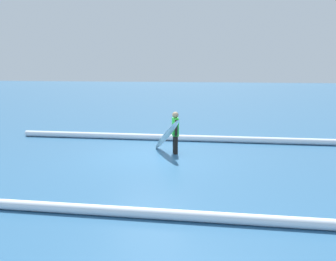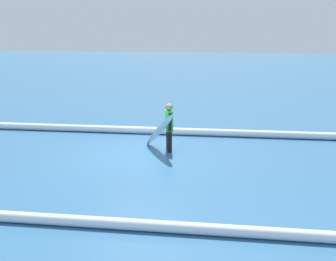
% 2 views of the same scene
% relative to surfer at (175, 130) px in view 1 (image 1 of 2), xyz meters
% --- Properties ---
extents(ground_plane, '(153.90, 153.90, 0.00)m').
position_rel_surfer_xyz_m(ground_plane, '(0.73, 0.61, -0.80)').
color(ground_plane, '#2B5C85').
extents(surfer, '(0.30, 0.56, 1.44)m').
position_rel_surfer_xyz_m(surfer, '(0.00, 0.00, 0.00)').
color(surfer, black).
rests_on(surfer, ground_plane).
extents(surfboard, '(1.40, 1.80, 1.32)m').
position_rel_surfer_xyz_m(surfboard, '(0.28, 0.10, -0.16)').
color(surfboard, white).
rests_on(surfboard, ground_plane).
extents(wave_crest_foreground, '(15.44, 1.31, 0.25)m').
position_rel_surfer_xyz_m(wave_crest_foreground, '(-0.71, -2.35, -0.67)').
color(wave_crest_foreground, white).
rests_on(wave_crest_foreground, ground_plane).
extents(wave_crest_midground, '(23.68, 1.83, 0.21)m').
position_rel_surfer_xyz_m(wave_crest_midground, '(-0.89, 5.69, -0.69)').
color(wave_crest_midground, white).
rests_on(wave_crest_midground, ground_plane).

